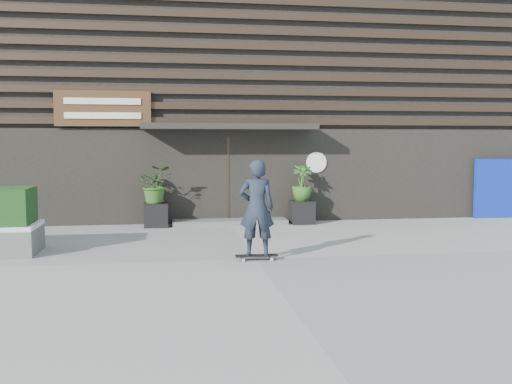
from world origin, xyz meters
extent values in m
plane|color=gray|center=(0.00, 0.00, 0.00)|extent=(80.00, 80.00, 0.00)
cube|color=#535351|center=(0.00, 4.60, 0.06)|extent=(3.00, 0.80, 0.12)
cube|color=black|center=(-1.90, 4.40, 0.30)|extent=(0.60, 0.60, 0.60)
imported|color=#2D591E|center=(-1.90, 4.40, 1.08)|extent=(0.86, 0.75, 0.96)
cube|color=black|center=(1.90, 4.40, 0.30)|extent=(0.60, 0.60, 0.60)
imported|color=#2D591E|center=(1.90, 4.40, 1.08)|extent=(0.54, 0.54, 0.96)
cube|color=#0B1D96|center=(7.86, 4.70, 0.84)|extent=(1.79, 0.15, 1.67)
cube|color=black|center=(0.00, 10.00, 4.00)|extent=(18.00, 10.00, 8.00)
cube|color=black|center=(0.00, 4.94, 1.25)|extent=(18.00, 0.12, 2.50)
cube|color=#38281E|center=(0.00, 4.88, 2.70)|extent=(17.60, 0.08, 0.18)
cube|color=#38281E|center=(0.00, 4.88, 3.09)|extent=(17.60, 0.08, 0.18)
cube|color=#38281E|center=(0.00, 4.88, 3.48)|extent=(17.60, 0.08, 0.18)
cube|color=#38281E|center=(0.00, 4.88, 3.88)|extent=(17.60, 0.08, 0.18)
cube|color=#38281E|center=(0.00, 4.88, 4.27)|extent=(17.60, 0.08, 0.18)
cube|color=#38281E|center=(0.00, 4.88, 4.66)|extent=(17.60, 0.08, 0.18)
cube|color=#38281E|center=(0.00, 4.88, 5.05)|extent=(17.60, 0.08, 0.18)
cube|color=#38281E|center=(0.00, 4.88, 5.45)|extent=(17.60, 0.08, 0.18)
cube|color=black|center=(0.00, 4.50, 2.55)|extent=(4.50, 1.00, 0.15)
cube|color=black|center=(0.00, 5.10, 1.15)|extent=(2.40, 0.30, 2.30)
cube|color=#38281E|center=(0.00, 4.92, 1.15)|extent=(0.06, 0.10, 2.30)
cube|color=#472B19|center=(-3.20, 4.80, 3.00)|extent=(2.40, 0.10, 0.90)
cube|color=beige|center=(-3.20, 4.73, 3.18)|extent=(1.90, 0.02, 0.16)
cube|color=beige|center=(-3.20, 4.73, 2.82)|extent=(1.90, 0.02, 0.16)
cylinder|color=white|center=(2.40, 4.86, 1.60)|extent=(0.56, 0.03, 0.56)
cube|color=black|center=(0.00, -0.12, 0.09)|extent=(0.78, 0.20, 0.02)
cylinder|color=#A3A49F|center=(-0.26, -0.22, 0.03)|extent=(0.06, 0.03, 0.06)
cylinder|color=#B7B7B2|center=(-0.26, -0.02, 0.03)|extent=(0.06, 0.03, 0.06)
cylinder|color=#AAA9A5|center=(0.26, -0.22, 0.03)|extent=(0.06, 0.03, 0.06)
cylinder|color=beige|center=(0.26, -0.02, 0.03)|extent=(0.06, 0.03, 0.06)
imported|color=black|center=(0.00, -0.12, 0.97)|extent=(0.68, 0.49, 1.75)
camera|label=1|loc=(-1.58, -10.46, 2.17)|focal=40.70mm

